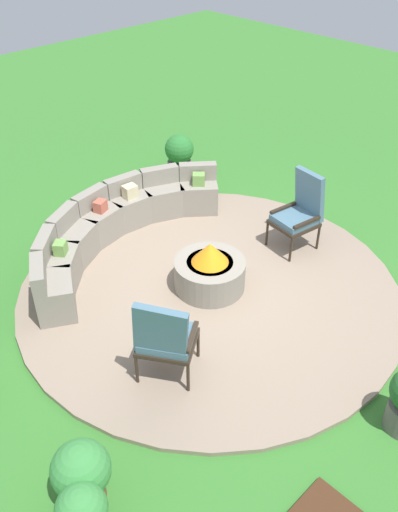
{
  "coord_description": "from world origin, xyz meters",
  "views": [
    {
      "loc": [
        -3.96,
        -3.83,
        4.58
      ],
      "look_at": [
        0.0,
        0.2,
        0.45
      ],
      "focal_mm": 37.69,
      "sensor_mm": 36.0,
      "label": 1
    }
  ],
  "objects": [
    {
      "name": "lounge_chair_front_right",
      "position": [
        1.6,
        -0.21,
        0.64
      ],
      "size": [
        0.69,
        0.62,
        1.15
      ],
      "rotation": [
        0.0,
        0.0,
        7.69
      ],
      "color": "#2D2319",
      "rests_on": "patio_circle"
    },
    {
      "name": "potted_plant_0",
      "position": [
        -2.85,
        -1.27,
        0.37
      ],
      "size": [
        0.52,
        0.52,
        0.68
      ],
      "color": "brown",
      "rests_on": "ground_plane"
    },
    {
      "name": "curved_stone_bench",
      "position": [
        -0.28,
        1.64,
        0.37
      ],
      "size": [
        3.67,
        1.59,
        0.74
      ],
      "color": "gray",
      "rests_on": "patio_circle"
    },
    {
      "name": "ground_plane",
      "position": [
        0.0,
        0.0,
        0.0
      ],
      "size": [
        24.0,
        24.0,
        0.0
      ],
      "primitive_type": "plane",
      "color": "#387A2D"
    },
    {
      "name": "fire_pit",
      "position": [
        0.0,
        0.0,
        0.32
      ],
      "size": [
        0.93,
        0.93,
        0.68
      ],
      "color": "gray",
      "rests_on": "patio_circle"
    },
    {
      "name": "potted_plant_4",
      "position": [
        1.94,
        2.68,
        0.41
      ],
      "size": [
        0.51,
        0.51,
        0.77
      ],
      "color": "#605B56",
      "rests_on": "ground_plane"
    },
    {
      "name": "lounge_chair_front_left",
      "position": [
        -1.42,
        -0.74,
        0.63
      ],
      "size": [
        0.78,
        0.82,
        1.13
      ],
      "rotation": [
        0.0,
        0.0,
        5.3
      ],
      "color": "#2D2319",
      "rests_on": "patio_circle"
    },
    {
      "name": "patio_circle",
      "position": [
        0.0,
        0.0,
        0.03
      ],
      "size": [
        5.0,
        5.0,
        0.06
      ],
      "primitive_type": "cylinder",
      "color": "gray",
      "rests_on": "ground_plane"
    }
  ]
}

